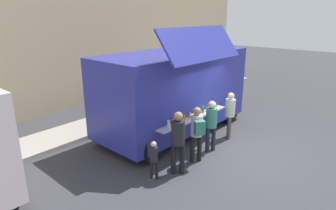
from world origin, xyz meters
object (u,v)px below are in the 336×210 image
customer_extra_browsing (230,111)px  child_near_queue (154,157)px  trash_bin (191,88)px  food_truck_main (174,90)px  customer_mid_with_backpack (197,129)px  customer_rear_waiting (178,138)px  customer_front_ordering (211,122)px

customer_extra_browsing → child_near_queue: bearing=55.7°
trash_bin → child_near_queue: (-7.15, -3.97, 0.18)m
food_truck_main → customer_mid_with_backpack: food_truck_main is taller
food_truck_main → customer_extra_browsing: 2.09m
trash_bin → customer_mid_with_backpack: (-5.67, -4.29, 0.57)m
trash_bin → customer_mid_with_backpack: 7.14m
customer_mid_with_backpack → customer_rear_waiting: 0.86m
customer_extra_browsing → child_near_queue: size_ratio=1.53×
customer_front_ordering → food_truck_main: bearing=10.9°
customer_mid_with_backpack → customer_rear_waiting: bearing=125.6°
customer_front_ordering → child_near_queue: customer_front_ordering is taller
customer_rear_waiting → child_near_queue: size_ratio=1.66×
customer_mid_with_backpack → child_near_queue: 1.56m
customer_rear_waiting → customer_extra_browsing: customer_rear_waiting is taller
customer_mid_with_backpack → child_near_queue: bearing=114.5°
food_truck_main → child_near_queue: 3.46m
customer_rear_waiting → customer_extra_browsing: size_ratio=1.08×
customer_mid_with_backpack → customer_extra_browsing: bearing=-49.6°
food_truck_main → customer_rear_waiting: (-2.26, -1.96, -0.54)m
customer_extra_browsing → child_near_queue: 3.70m
customer_front_ordering → customer_mid_with_backpack: bearing=120.8°
customer_front_ordering → customer_extra_browsing: customer_front_ordering is taller
trash_bin → food_truck_main: bearing=-151.5°
food_truck_main → trash_bin: size_ratio=6.45×
trash_bin → child_near_queue: bearing=-151.0°
food_truck_main → customer_rear_waiting: food_truck_main is taller
customer_extra_browsing → customer_rear_waiting: bearing=60.8°
customer_extra_browsing → customer_front_ordering: bearing=61.3°
food_truck_main → customer_mid_with_backpack: bearing=-123.5°
food_truck_main → child_near_queue: (-2.88, -1.65, -0.97)m
food_truck_main → customer_mid_with_backpack: size_ratio=3.50×
trash_bin → customer_front_ordering: size_ratio=0.55×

